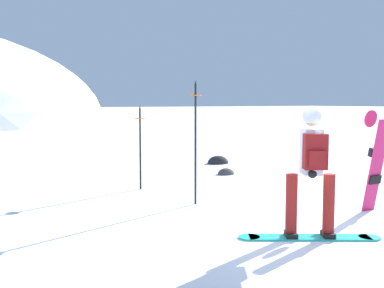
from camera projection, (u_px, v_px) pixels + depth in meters
The scene contains 7 objects.
ground_plane at pixel (287, 230), 6.57m from camera, with size 300.00×300.00×0.00m, color white.
snowboarder_main at pixel (311, 169), 6.03m from camera, with size 1.61×1.09×1.71m.
spare_snowboard at pixel (375, 161), 7.56m from camera, with size 0.28×0.32×1.64m.
piste_marker_near at pixel (195, 134), 8.11m from camera, with size 0.20×0.20×2.13m.
piste_marker_far at pixel (140, 141), 9.53m from camera, with size 0.20×0.20×1.70m.
rock_dark at pixel (226, 174), 11.59m from camera, with size 0.43×0.36×0.30m.
rock_mid at pixel (218, 163), 13.64m from camera, with size 0.63×0.54×0.44m.
Camera 1 is at (-4.45, -4.84, 1.76)m, focal length 44.40 mm.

